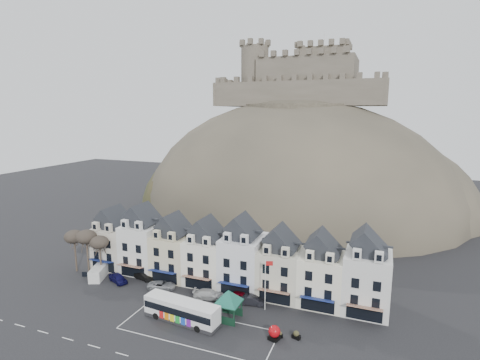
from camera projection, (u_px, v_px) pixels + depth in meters
name	position (u px, v px, depth m)	size (l,w,h in m)	color
ground	(181.00, 332.00, 52.40)	(300.00, 300.00, 0.00)	black
coach_bay_markings	(198.00, 330.00, 52.84)	(22.00, 7.50, 0.01)	silver
townhouse_terrace	(226.00, 256.00, 66.04)	(54.40, 9.35, 11.80)	beige
castle_hill	(297.00, 211.00, 115.19)	(100.00, 76.00, 68.00)	#3C382E
castle	(304.00, 79.00, 114.59)	(50.20, 22.20, 22.00)	brown
tree_left_far	(74.00, 237.00, 71.06)	(3.61, 3.61, 8.24)	#3B3225
tree_left_mid	(86.00, 237.00, 69.93)	(3.78, 3.78, 8.64)	#3B3225
tree_left_near	(99.00, 243.00, 68.99)	(3.43, 3.43, 7.84)	#3B3225
bus	(182.00, 310.00, 54.71)	(12.04, 3.96, 3.34)	#262628
bus_shelter	(228.00, 297.00, 54.93)	(7.34, 7.34, 4.66)	black
red_buoy	(274.00, 332.00, 50.49)	(1.67, 1.67, 2.01)	black
flagpole	(266.00, 281.00, 57.37)	(1.15, 0.45, 8.30)	silver
white_van	(99.00, 273.00, 68.99)	(3.66, 5.19, 2.18)	silver
planter_west	(280.00, 334.00, 51.09)	(0.92, 0.62, 0.89)	black
planter_east	(296.00, 335.00, 50.75)	(1.26, 0.88, 1.14)	black
car_navy	(118.00, 278.00, 67.49)	(1.84, 4.57, 1.56)	#0F0D43
car_black	(144.00, 276.00, 68.45)	(1.41, 4.03, 1.33)	black
car_silver	(162.00, 285.00, 64.94)	(2.23, 4.76, 1.34)	#94969B
car_white	(209.00, 294.00, 61.56)	(2.15, 5.28, 1.53)	silver
car_maroon	(241.00, 297.00, 60.70)	(1.85, 4.61, 1.57)	#5F0510
car_charcoal	(252.00, 300.00, 59.71)	(1.58, 4.53, 1.49)	black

